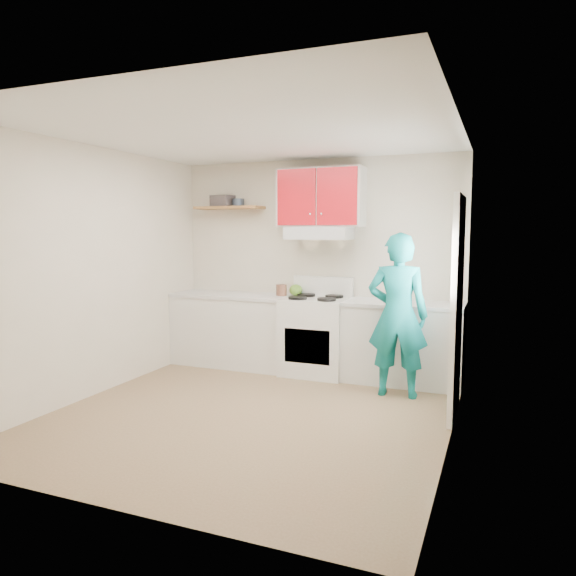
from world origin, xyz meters
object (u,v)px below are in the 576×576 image
at_px(tin, 238,202).
at_px(person, 398,315).
at_px(kettle, 296,290).
at_px(stove, 316,336).
at_px(crock, 281,291).

distance_m(tin, person, 2.60).
bearing_deg(tin, kettle, -1.95).
height_order(stove, tin, tin).
bearing_deg(crock, person, -20.72).
xyz_separation_m(tin, person, (2.19, -0.68, -1.23)).
distance_m(crock, person, 1.66).
distance_m(tin, kettle, 1.36).
distance_m(stove, person, 1.24).
xyz_separation_m(crock, person, (1.55, -0.59, -0.13)).
bearing_deg(kettle, crock, -175.99).
height_order(stove, crock, crock).
relative_size(tin, crock, 0.97).
height_order(kettle, person, person).
bearing_deg(stove, person, -25.07).
relative_size(crock, person, 0.09).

